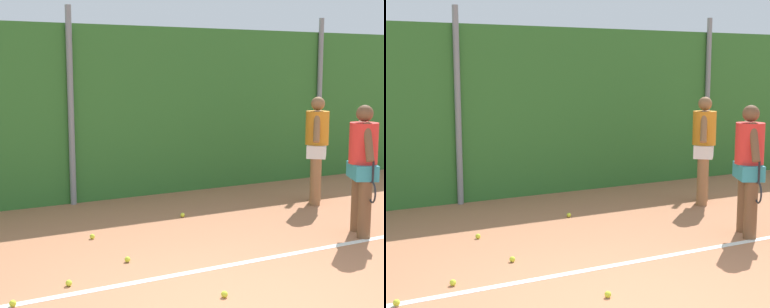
# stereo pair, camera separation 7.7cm
# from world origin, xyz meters

# --- Properties ---
(ground_plane) EXTENTS (27.30, 27.30, 0.00)m
(ground_plane) POSITION_xyz_m (0.00, 1.52, 0.00)
(ground_plane) COLOR #B2704C
(hedge_fence_backdrop) EXTENTS (17.75, 0.25, 2.93)m
(hedge_fence_backdrop) POSITION_xyz_m (0.00, 5.19, 1.46)
(hedge_fence_backdrop) COLOR #33702D
(hedge_fence_backdrop) RESTS_ON ground_plane
(fence_post_center) EXTENTS (0.10, 0.10, 3.20)m
(fence_post_center) POSITION_xyz_m (0.00, 5.02, 1.60)
(fence_post_center) COLOR gray
(fence_post_center) RESTS_ON ground_plane
(fence_post_right) EXTENTS (0.10, 0.10, 3.20)m
(fence_post_right) POSITION_xyz_m (5.12, 5.02, 1.60)
(fence_post_right) COLOR gray
(fence_post_right) RESTS_ON ground_plane
(court_baseline_paint) EXTENTS (12.97, 0.10, 0.01)m
(court_baseline_paint) POSITION_xyz_m (0.00, 1.23, 0.00)
(court_baseline_paint) COLOR white
(court_baseline_paint) RESTS_ON ground_plane
(player_foreground_near) EXTENTS (0.50, 0.74, 1.74)m
(player_foreground_near) POSITION_xyz_m (2.87, 1.47, 0.97)
(player_foreground_near) COLOR brown
(player_foreground_near) RESTS_ON ground_plane
(player_midcourt) EXTENTS (0.57, 0.58, 1.76)m
(player_midcourt) POSITION_xyz_m (3.57, 3.23, 0.99)
(player_midcourt) COLOR #8C603D
(player_midcourt) RESTS_ON ground_plane
(tennis_ball_0) EXTENTS (0.07, 0.07, 0.07)m
(tennis_ball_0) POSITION_xyz_m (1.19, 3.41, 0.03)
(tennis_ball_0) COLOR #CCDB33
(tennis_ball_0) RESTS_ON ground_plane
(tennis_ball_5) EXTENTS (0.07, 0.07, 0.07)m
(tennis_ball_5) POSITION_xyz_m (-0.37, 2.96, 0.03)
(tennis_ball_5) COLOR #CCDB33
(tennis_ball_5) RESTS_ON ground_plane
(tennis_ball_8) EXTENTS (0.07, 0.07, 0.07)m
(tennis_ball_8) POSITION_xyz_m (-1.74, 1.19, 0.03)
(tennis_ball_8) COLOR #CCDB33
(tennis_ball_8) RESTS_ON ground_plane
(tennis_ball_9) EXTENTS (0.07, 0.07, 0.07)m
(tennis_ball_9) POSITION_xyz_m (-1.12, 1.46, 0.03)
(tennis_ball_9) COLOR #CCDB33
(tennis_ball_9) RESTS_ON ground_plane
(tennis_ball_10) EXTENTS (0.07, 0.07, 0.07)m
(tennis_ball_10) POSITION_xyz_m (-0.31, 1.88, 0.03)
(tennis_ball_10) COLOR #CCDB33
(tennis_ball_10) RESTS_ON ground_plane
(tennis_ball_13) EXTENTS (0.07, 0.07, 0.07)m
(tennis_ball_13) POSITION_xyz_m (0.12, 0.45, 0.03)
(tennis_ball_13) COLOR #CCDB33
(tennis_ball_13) RESTS_ON ground_plane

